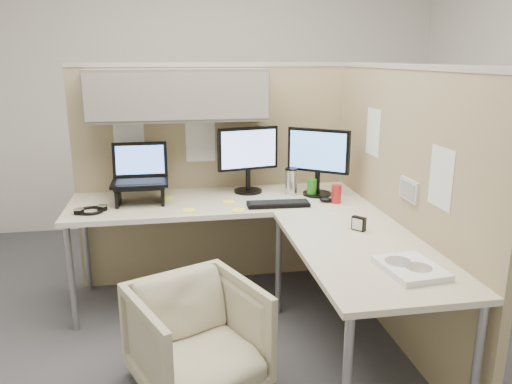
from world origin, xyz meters
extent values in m
plane|color=#3F3F44|center=(0.00, 0.00, 0.00)|extent=(4.50, 4.50, 0.00)
cube|color=tan|center=(-0.10, 0.90, 0.80)|extent=(2.00, 0.05, 1.60)
cube|color=#A8A399|center=(-0.10, 0.90, 1.61)|extent=(2.00, 0.06, 0.03)
cube|color=slate|center=(-0.35, 0.75, 1.42)|extent=(1.20, 0.34, 0.34)
cube|color=gray|center=(-0.35, 0.57, 1.42)|extent=(1.18, 0.01, 0.30)
plane|color=white|center=(-0.70, 0.87, 1.15)|extent=(0.26, 0.00, 0.26)
plane|color=white|center=(-0.20, 0.87, 1.08)|extent=(0.26, 0.00, 0.26)
cube|color=tan|center=(0.90, -0.10, 0.80)|extent=(0.05, 2.00, 1.60)
cube|color=#A8A399|center=(0.90, -0.10, 1.61)|extent=(0.06, 2.00, 0.03)
cube|color=#A8A399|center=(0.90, 0.90, 0.80)|extent=(0.06, 0.06, 1.60)
cube|color=silver|center=(0.87, -0.25, 0.96)|extent=(0.02, 0.20, 0.12)
cube|color=gray|center=(0.86, -0.25, 0.96)|extent=(0.00, 0.16, 0.09)
plane|color=white|center=(0.87, 0.30, 1.20)|extent=(0.00, 0.26, 0.26)
plane|color=white|center=(0.87, -0.55, 1.10)|extent=(0.00, 0.26, 0.26)
cube|color=beige|center=(-0.10, 0.54, 0.71)|extent=(2.00, 0.68, 0.03)
cube|color=beige|center=(0.54, -0.45, 0.71)|extent=(0.68, 1.30, 0.03)
cube|color=white|center=(-0.10, 0.20, 0.71)|extent=(2.00, 0.02, 0.03)
cylinder|color=gray|center=(-1.05, 0.25, 0.35)|extent=(0.04, 0.04, 0.70)
cylinder|color=gray|center=(-1.05, 0.83, 0.35)|extent=(0.04, 0.04, 0.70)
cylinder|color=gray|center=(0.83, -1.05, 0.35)|extent=(0.04, 0.04, 0.70)
cylinder|color=gray|center=(0.25, 0.25, 0.35)|extent=(0.04, 0.04, 0.70)
imported|color=beige|center=(-0.32, -0.43, 0.31)|extent=(0.77, 0.75, 0.61)
cylinder|color=black|center=(0.12, 0.69, 0.74)|extent=(0.20, 0.20, 0.02)
cylinder|color=black|center=(0.12, 0.69, 0.82)|extent=(0.04, 0.04, 0.15)
cube|color=black|center=(0.12, 0.69, 1.05)|extent=(0.44, 0.13, 0.30)
cube|color=#8AA0EF|center=(0.12, 0.67, 1.05)|extent=(0.39, 0.09, 0.26)
cylinder|color=black|center=(0.58, 0.54, 0.74)|extent=(0.20, 0.20, 0.02)
cylinder|color=black|center=(0.58, 0.54, 0.82)|extent=(0.04, 0.04, 0.15)
cube|color=black|center=(0.58, 0.54, 1.05)|extent=(0.37, 0.29, 0.30)
cube|color=#5797EE|center=(0.57, 0.52, 1.05)|extent=(0.32, 0.24, 0.26)
cube|color=black|center=(-0.62, 0.55, 0.85)|extent=(0.32, 0.26, 0.02)
cube|color=black|center=(-0.77, 0.55, 0.79)|extent=(0.02, 0.24, 0.13)
cube|color=black|center=(-0.48, 0.55, 0.79)|extent=(0.02, 0.24, 0.13)
cube|color=black|center=(-0.62, 0.55, 0.87)|extent=(0.36, 0.26, 0.02)
cube|color=black|center=(-0.62, 0.70, 0.99)|extent=(0.36, 0.06, 0.23)
cube|color=#598CF2|center=(-0.62, 0.69, 0.99)|extent=(0.32, 0.04, 0.19)
cube|color=black|center=(0.26, 0.32, 0.74)|extent=(0.41, 0.15, 0.02)
ellipsoid|color=black|center=(0.59, 0.35, 0.75)|extent=(0.10, 0.08, 0.03)
cylinder|color=silver|center=(0.41, 0.59, 0.82)|extent=(0.08, 0.08, 0.18)
cylinder|color=black|center=(0.41, 0.59, 0.91)|extent=(0.09, 0.09, 0.01)
cylinder|color=#B21E1E|center=(0.65, 0.33, 0.79)|extent=(0.07, 0.07, 0.12)
cylinder|color=#268C1E|center=(0.54, 0.52, 0.79)|extent=(0.07, 0.07, 0.12)
cube|color=#FCFF43|center=(-0.01, 0.25, 0.73)|extent=(0.09, 0.09, 0.01)
cube|color=#FCFF43|center=(-0.05, 0.44, 0.73)|extent=(0.08, 0.08, 0.01)
cube|color=#FCFF43|center=(-0.32, 0.31, 0.73)|extent=(0.08, 0.08, 0.01)
cube|color=#FCFF43|center=(-0.46, 0.62, 0.73)|extent=(0.08, 0.08, 0.01)
torus|color=black|center=(-0.92, 0.39, 0.74)|extent=(0.21, 0.21, 0.02)
cylinder|color=black|center=(-0.99, 0.36, 0.75)|extent=(0.06, 0.06, 0.03)
cylinder|color=black|center=(-0.86, 0.41, 0.75)|extent=(0.06, 0.06, 0.03)
cube|color=white|center=(0.63, -0.78, 0.74)|extent=(0.27, 0.33, 0.03)
cylinder|color=silver|center=(0.65, -0.81, 0.76)|extent=(0.12, 0.12, 0.00)
cylinder|color=silver|center=(0.59, -0.73, 0.76)|extent=(0.12, 0.12, 0.00)
cube|color=black|center=(0.60, -0.22, 0.77)|extent=(0.07, 0.08, 0.08)
cube|color=white|center=(0.59, -0.23, 0.77)|extent=(0.04, 0.05, 0.06)
camera|label=1|loc=(-0.41, -2.71, 1.67)|focal=35.00mm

